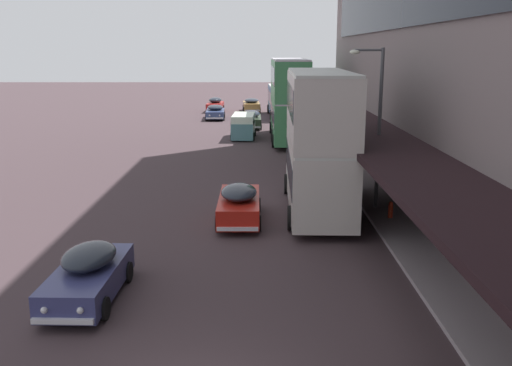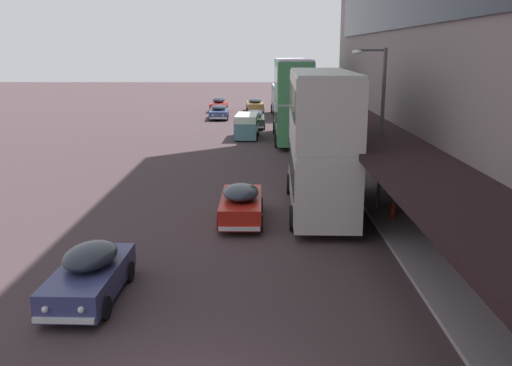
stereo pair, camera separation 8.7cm
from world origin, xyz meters
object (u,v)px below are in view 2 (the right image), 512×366
at_px(sedan_oncoming_rear, 219,105).
at_px(street_lamp, 378,117).
at_px(transit_bus_kerbside_far, 292,97).
at_px(sedan_trailing_mid, 90,273).
at_px(fire_hydrant, 393,210).
at_px(transit_bus_kerbside_front, 321,137).
at_px(sedan_second_mid, 219,112).
at_px(transit_bus_kerbside_rear, 285,99).
at_px(sedan_lead_mid, 241,203).
at_px(sedan_far_back, 255,119).
at_px(vw_van, 247,125).
at_px(sedan_oncoming_front, 255,105).

relative_size(sedan_oncoming_rear, street_lamp, 0.65).
xyz_separation_m(transit_bus_kerbside_far, sedan_trailing_mid, (-7.42, -29.87, -2.67)).
distance_m(sedan_oncoming_rear, fire_hydrant, 45.32).
xyz_separation_m(transit_bus_kerbside_front, sedan_second_mid, (-6.99, 35.02, -2.61)).
relative_size(transit_bus_kerbside_rear, street_lamp, 1.37).
distance_m(transit_bus_kerbside_far, street_lamp, 20.66).
bearing_deg(sedan_lead_mid, street_lamp, 16.10).
xyz_separation_m(sedan_trailing_mid, sedan_oncoming_rear, (0.05, 51.80, 0.04)).
height_order(transit_bus_kerbside_rear, street_lamp, street_lamp).
height_order(sedan_lead_mid, street_lamp, street_lamp).
relative_size(sedan_far_back, sedan_trailing_mid, 1.13).
height_order(transit_bus_kerbside_front, street_lamp, street_lamp).
bearing_deg(vw_van, transit_bus_kerbside_rear, 76.44).
relative_size(sedan_lead_mid, sedan_oncoming_front, 0.94).
height_order(transit_bus_kerbside_front, fire_hydrant, transit_bus_kerbside_front).
relative_size(sedan_oncoming_front, street_lamp, 0.72).
xyz_separation_m(sedan_second_mid, fire_hydrant, (9.94, -36.60, -0.24)).
relative_size(transit_bus_kerbside_front, sedan_far_back, 1.85).
xyz_separation_m(transit_bus_kerbside_far, sedan_oncoming_rear, (-7.38, 21.93, -2.63)).
relative_size(sedan_trailing_mid, fire_hydrant, 6.32).
bearing_deg(fire_hydrant, transit_bus_kerbside_far, 97.95).
relative_size(transit_bus_kerbside_rear, transit_bus_kerbside_far, 0.84).
distance_m(sedan_lead_mid, sedan_oncoming_rear, 44.31).
distance_m(transit_bus_kerbside_front, street_lamp, 2.65).
xyz_separation_m(sedan_lead_mid, vw_van, (-0.30, 23.37, 0.31)).
relative_size(transit_bus_kerbside_front, sedan_trailing_mid, 2.09).
xyz_separation_m(sedan_oncoming_front, sedan_trailing_mid, (-4.31, -51.80, -0.02)).
bearing_deg(sedan_oncoming_rear, street_lamp, -76.71).
distance_m(sedan_trailing_mid, street_lamp, 14.20).
bearing_deg(transit_bus_kerbside_rear, sedan_second_mid, -162.14).
xyz_separation_m(transit_bus_kerbside_rear, sedan_oncoming_front, (-3.26, 5.24, -1.10)).
height_order(transit_bus_kerbside_front, transit_bus_kerbside_rear, transit_bus_kerbside_front).
distance_m(sedan_oncoming_rear, vw_van, 21.10).
xyz_separation_m(sedan_far_back, fire_hydrant, (6.05, -29.66, -0.31)).
xyz_separation_m(sedan_trailing_mid, fire_hydrant, (10.52, 7.71, -0.27)).
xyz_separation_m(transit_bus_kerbside_far, sedan_far_back, (-2.95, 7.50, -2.64)).
height_order(sedan_oncoming_rear, fire_hydrant, sedan_oncoming_rear).
xyz_separation_m(sedan_oncoming_rear, fire_hydrant, (10.47, -44.09, -0.31)).
bearing_deg(vw_van, transit_bus_kerbside_front, -80.24).
bearing_deg(street_lamp, transit_bus_kerbside_front, -177.45).
xyz_separation_m(transit_bus_kerbside_rear, sedan_second_mid, (-6.99, -2.25, -1.15)).
xyz_separation_m(transit_bus_kerbside_rear, street_lamp, (2.50, -37.16, 2.34)).
distance_m(sedan_trailing_mid, sedan_oncoming_rear, 51.80).
distance_m(transit_bus_kerbside_front, fire_hydrant, 4.39).
distance_m(sedan_oncoming_front, sedan_trailing_mid, 51.97).
height_order(sedan_lead_mid, vw_van, vw_van).
xyz_separation_m(sedan_trailing_mid, street_lamp, (10.07, 9.39, 3.46)).
height_order(sedan_trailing_mid, vw_van, vw_van).
height_order(sedan_far_back, fire_hydrant, sedan_far_back).
xyz_separation_m(sedan_far_back, sedan_oncoming_front, (-0.16, 14.42, -0.02)).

